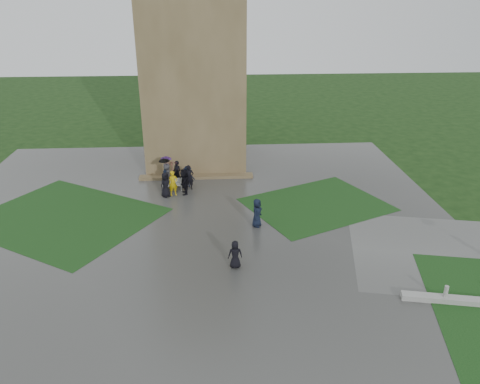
{
  "coord_description": "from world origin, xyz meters",
  "views": [
    {
      "loc": [
        1.32,
        -24.18,
        13.77
      ],
      "look_at": [
        3.12,
        4.82,
        1.2
      ],
      "focal_mm": 35.0,
      "sensor_mm": 36.0,
      "label": 1
    }
  ],
  "objects": [
    {
      "name": "lawn_inset_right",
      "position": [
        8.5,
        5.0,
        0.03
      ],
      "size": [
        11.12,
        10.15,
        0.01
      ],
      "primitive_type": "cube",
      "rotation": [
        0.0,
        0.0,
        0.44
      ],
      "color": "#143613",
      "rests_on": "plaza"
    },
    {
      "name": "pedestrian_mid",
      "position": [
        4.02,
        2.07,
        0.95
      ],
      "size": [
        0.95,
        1.08,
        1.85
      ],
      "primitive_type": "imported",
      "rotation": [
        0.0,
        0.0,
        1.13
      ],
      "color": "black",
      "rests_on": "plaza"
    },
    {
      "name": "lawn_inset_left",
      "position": [
        -8.5,
        4.0,
        0.03
      ],
      "size": [
        14.1,
        13.46,
        0.01
      ],
      "primitive_type": "cube",
      "rotation": [
        0.0,
        0.0,
        -0.56
      ],
      "color": "#143613",
      "rests_on": "plaza"
    },
    {
      "name": "bench",
      "position": [
        -1.69,
        8.21,
        0.47
      ],
      "size": [
        1.56,
        0.82,
        0.87
      ],
      "rotation": [
        0.0,
        0.0,
        0.25
      ],
      "color": "#B5B5B0",
      "rests_on": "plaza"
    },
    {
      "name": "visitor_cluster",
      "position": [
        -1.39,
        8.05,
        1.19
      ],
      "size": [
        2.61,
        3.14,
        2.6
      ],
      "color": "black",
      "rests_on": "plaza"
    },
    {
      "name": "tower",
      "position": [
        0.0,
        15.0,
        9.0
      ],
      "size": [
        8.0,
        8.0,
        18.0
      ],
      "primitive_type": "cube",
      "color": "brown",
      "rests_on": "ground"
    },
    {
      "name": "ground",
      "position": [
        0.0,
        0.0,
        0.0
      ],
      "size": [
        120.0,
        120.0,
        0.0
      ],
      "primitive_type": "plane",
      "color": "black"
    },
    {
      "name": "plaza",
      "position": [
        0.0,
        2.0,
        0.01
      ],
      "size": [
        34.0,
        34.0,
        0.02
      ],
      "primitive_type": "cube",
      "color": "#383835",
      "rests_on": "ground"
    },
    {
      "name": "pedestrian_near",
      "position": [
        2.4,
        -2.64,
        0.81
      ],
      "size": [
        0.79,
        0.56,
        1.57
      ],
      "primitive_type": "imported",
      "rotation": [
        0.0,
        0.0,
        3.19
      ],
      "color": "black",
      "rests_on": "plaza"
    },
    {
      "name": "tower_plinth",
      "position": [
        0.0,
        10.6,
        0.13
      ],
      "size": [
        9.0,
        0.8,
        0.22
      ],
      "primitive_type": "cube",
      "color": "brown",
      "rests_on": "plaza"
    }
  ]
}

